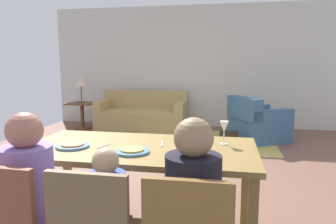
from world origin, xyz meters
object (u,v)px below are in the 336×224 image
object	(u,v)px
person_woman	(193,223)
side_table	(82,112)
couch	(142,115)
table_lamp	(81,83)
dining_table	(139,155)
armchair	(257,124)
handbag	(229,138)
plate_near_child	(132,151)
plate_near_man	(73,146)
wine_glass	(224,128)
person_man	(34,208)

from	to	relation	value
person_woman	side_table	xyz separation A→B (m)	(-2.92, 4.63, -0.14)
couch	table_lamp	size ratio (longest dim) A/B	3.53
person_woman	dining_table	bearing A→B (deg)	127.50
person_woman	couch	size ratio (longest dim) A/B	0.58
armchair	handbag	world-z (taller)	armchair
person_woman	armchair	size ratio (longest dim) A/B	0.95
plate_near_child	handbag	bearing A→B (deg)	77.73
person_woman	plate_near_child	bearing A→B (deg)	136.96
plate_near_man	wine_glass	world-z (taller)	wine_glass
dining_table	plate_near_man	world-z (taller)	plate_near_man
couch	plate_near_child	bearing A→B (deg)	-75.50
side_table	plate_near_child	bearing A→B (deg)	-59.73
side_table	handbag	world-z (taller)	side_table
plate_near_child	person_man	bearing A→B (deg)	-136.93
side_table	table_lamp	bearing A→B (deg)	0.00
dining_table	plate_near_man	xyz separation A→B (m)	(-0.49, -0.12, 0.08)
wine_glass	person_man	distance (m)	1.44
couch	table_lamp	distance (m)	1.49
person_woman	handbag	xyz separation A→B (m)	(0.23, 3.73, -0.38)
wine_glass	side_table	xyz separation A→B (m)	(-3.08, 3.82, -0.52)
table_lamp	side_table	bearing A→B (deg)	0.00
person_woman	armchair	distance (m)	4.27
person_woman	armchair	xyz separation A→B (m)	(0.73, 4.20, -0.19)
plate_near_man	person_man	world-z (taller)	person_man
plate_near_child	handbag	size ratio (longest dim) A/B	0.78
person_man	table_lamp	distance (m)	5.05
wine_glass	handbag	bearing A→B (deg)	88.54
side_table	handbag	xyz separation A→B (m)	(3.15, -0.90, -0.25)
dining_table	person_man	world-z (taller)	person_man
plate_near_child	person_woman	world-z (taller)	person_woman
dining_table	wine_glass	size ratio (longest dim) A/B	9.53
table_lamp	plate_near_man	bearing A→B (deg)	-64.65
armchair	handbag	distance (m)	0.72
dining_table	plate_near_child	world-z (taller)	plate_near_child
person_man	dining_table	bearing A→B (deg)	52.53
dining_table	couch	distance (m)	4.42
dining_table	armchair	world-z (taller)	armchair
plate_near_man	person_man	bearing A→B (deg)	-89.91
armchair	plate_near_child	bearing A→B (deg)	-107.97
side_table	table_lamp	xyz separation A→B (m)	(0.00, 0.00, 0.63)
couch	armchair	size ratio (longest dim) A/B	1.63
table_lamp	plate_near_child	bearing A→B (deg)	-59.73
armchair	side_table	bearing A→B (deg)	173.33
dining_table	handbag	world-z (taller)	dining_table
wine_glass	table_lamp	size ratio (longest dim) A/B	0.34
dining_table	handbag	xyz separation A→B (m)	(0.71, 3.10, -0.56)
wine_glass	plate_near_child	bearing A→B (deg)	-150.58
plate_near_man	wine_glass	distance (m)	1.17
handbag	dining_table	bearing A→B (deg)	-102.96
plate_near_man	dining_table	bearing A→B (deg)	13.83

